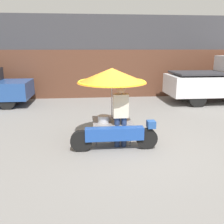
{
  "coord_description": "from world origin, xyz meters",
  "views": [
    {
      "loc": [
        -1.17,
        -6.18,
        2.55
      ],
      "look_at": [
        -0.51,
        0.3,
        0.84
      ],
      "focal_mm": 40.0,
      "sensor_mm": 36.0,
      "label": 1
    }
  ],
  "objects": [
    {
      "name": "shopfront_building",
      "position": [
        0.0,
        7.52,
        2.02
      ],
      "size": [
        28.0,
        2.06,
        4.06
      ],
      "color": "#38383D",
      "rests_on": "ground"
    },
    {
      "name": "vendor_motorcycle_cart",
      "position": [
        -0.5,
        0.27,
        1.56
      ],
      "size": [
        2.21,
        1.84,
        2.01
      ],
      "color": "black",
      "rests_on": "ground"
    },
    {
      "name": "vendor_person",
      "position": [
        -0.33,
        -0.09,
        0.9
      ],
      "size": [
        0.38,
        0.22,
        1.61
      ],
      "color": "navy",
      "rests_on": "ground"
    },
    {
      "name": "ground_plane",
      "position": [
        0.0,
        0.0,
        0.0
      ],
      "size": [
        36.0,
        36.0,
        0.0
      ],
      "primitive_type": "plane",
      "color": "slate"
    }
  ]
}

